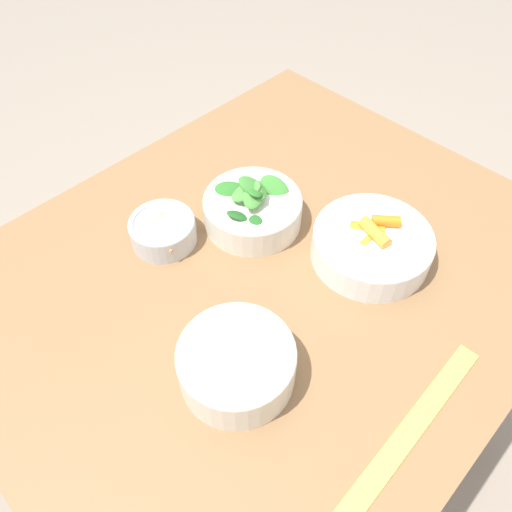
{
  "coord_description": "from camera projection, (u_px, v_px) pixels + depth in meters",
  "views": [
    {
      "loc": [
        0.38,
        0.35,
        1.37
      ],
      "look_at": [
        0.02,
        -0.01,
        0.75
      ],
      "focal_mm": 35.0,
      "sensor_mm": 36.0,
      "label": 1
    }
  ],
  "objects": [
    {
      "name": "bowl_greens",
      "position": [
        252.0,
        208.0,
        0.87
      ],
      "size": [
        0.17,
        0.17,
        0.1
      ],
      "color": "silver",
      "rests_on": "dining_table"
    },
    {
      "name": "ground_plane",
      "position": [
        264.0,
        430.0,
        1.38
      ],
      "size": [
        10.0,
        10.0,
        0.0
      ],
      "primitive_type": "plane",
      "color": "gray"
    },
    {
      "name": "bowl_beans_hotdog",
      "position": [
        237.0,
        364.0,
        0.67
      ],
      "size": [
        0.16,
        0.16,
        0.07
      ],
      "color": "silver",
      "rests_on": "dining_table"
    },
    {
      "name": "bowl_carrots",
      "position": [
        372.0,
        244.0,
        0.82
      ],
      "size": [
        0.2,
        0.2,
        0.07
      ],
      "color": "white",
      "rests_on": "dining_table"
    },
    {
      "name": "dining_table",
      "position": [
        268.0,
        309.0,
        0.92
      ],
      "size": [
        0.96,
        0.8,
        0.72
      ],
      "color": "olive",
      "rests_on": "ground_plane"
    },
    {
      "name": "ruler",
      "position": [
        406.0,
        436.0,
        0.64
      ],
      "size": [
        0.34,
        0.04,
        0.0
      ],
      "color": "#EADB4C",
      "rests_on": "dining_table"
    },
    {
      "name": "bowl_cookies",
      "position": [
        163.0,
        230.0,
        0.84
      ],
      "size": [
        0.11,
        0.11,
        0.05
      ],
      "color": "silver",
      "rests_on": "dining_table"
    }
  ]
}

